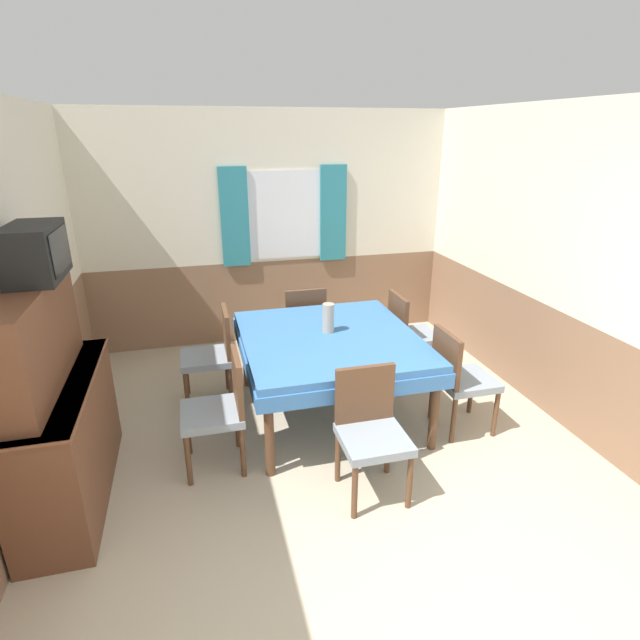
% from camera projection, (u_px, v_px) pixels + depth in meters
% --- Properties ---
extents(wall_back, '(4.50, 0.10, 2.60)m').
position_uv_depth(wall_back, '(272.00, 230.00, 5.67)').
color(wall_back, silver).
rests_on(wall_back, ground_plane).
extents(wall_left, '(0.05, 4.63, 2.60)m').
position_uv_depth(wall_left, '(9.00, 305.00, 3.25)').
color(wall_left, silver).
rests_on(wall_left, ground_plane).
extents(wall_right, '(0.05, 4.63, 2.60)m').
position_uv_depth(wall_right, '(554.00, 265.00, 4.23)').
color(wall_right, silver).
rests_on(wall_right, ground_plane).
extents(dining_table, '(1.48, 1.61, 0.75)m').
position_uv_depth(dining_table, '(330.00, 347.00, 4.23)').
color(dining_table, '#386BA8').
rests_on(dining_table, ground_plane).
extents(chair_left_far, '(0.44, 0.44, 0.88)m').
position_uv_depth(chair_left_far, '(213.00, 352.00, 4.51)').
color(chair_left_far, brown).
rests_on(chair_left_far, ground_plane).
extents(chair_left_near, '(0.44, 0.44, 0.88)m').
position_uv_depth(chair_left_near, '(220.00, 407.00, 3.62)').
color(chair_left_near, brown).
rests_on(chair_left_near, ground_plane).
extents(chair_right_near, '(0.44, 0.44, 0.88)m').
position_uv_depth(chair_right_near, '(459.00, 376.00, 4.07)').
color(chair_right_near, brown).
rests_on(chair_right_near, ground_plane).
extents(chair_right_far, '(0.44, 0.44, 0.88)m').
position_uv_depth(chair_right_far, '(409.00, 332.00, 4.96)').
color(chair_right_far, brown).
rests_on(chair_right_far, ground_plane).
extents(chair_head_near, '(0.44, 0.44, 0.88)m').
position_uv_depth(chair_head_near, '(371.00, 428.00, 3.36)').
color(chair_head_near, brown).
rests_on(chair_head_near, ground_plane).
extents(chair_head_window, '(0.44, 0.44, 0.88)m').
position_uv_depth(chair_head_window, '(303.00, 322.00, 5.22)').
color(chair_head_window, brown).
rests_on(chair_head_window, ground_plane).
extents(sideboard, '(0.46, 1.42, 1.50)m').
position_uv_depth(sideboard, '(59.00, 415.00, 3.24)').
color(sideboard, brown).
rests_on(sideboard, ground_plane).
extents(tv, '(0.29, 0.54, 0.34)m').
position_uv_depth(tv, '(35.00, 252.00, 3.05)').
color(tv, black).
rests_on(tv, sideboard).
extents(vase, '(0.10, 0.10, 0.25)m').
position_uv_depth(vase, '(328.00, 318.00, 4.24)').
color(vase, '#A39989').
rests_on(vase, dining_table).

